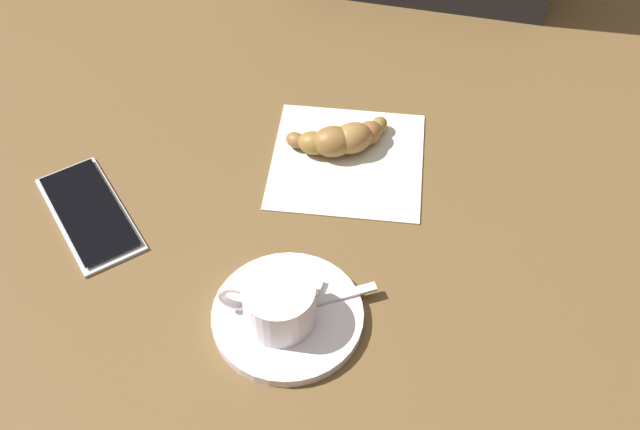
# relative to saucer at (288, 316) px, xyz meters

# --- Properties ---
(ground_plane) EXTENTS (1.80, 1.80, 0.00)m
(ground_plane) POSITION_rel_saucer_xyz_m (-0.11, 0.01, -0.01)
(ground_plane) COLOR brown
(saucer) EXTENTS (0.14, 0.14, 0.01)m
(saucer) POSITION_rel_saucer_xyz_m (0.00, 0.00, 0.00)
(saucer) COLOR white
(saucer) RESTS_ON ground
(espresso_cup) EXTENTS (0.07, 0.09, 0.05)m
(espresso_cup) POSITION_rel_saucer_xyz_m (0.00, -0.01, 0.03)
(espresso_cup) COLOR white
(espresso_cup) RESTS_ON saucer
(teaspoon) EXTENTS (0.05, 0.13, 0.01)m
(teaspoon) POSITION_rel_saucer_xyz_m (-0.00, -0.00, 0.01)
(teaspoon) COLOR silver
(teaspoon) RESTS_ON saucer
(sugar_packet) EXTENTS (0.04, 0.07, 0.01)m
(sugar_packet) POSITION_rel_saucer_xyz_m (-0.04, -0.00, 0.01)
(sugar_packet) COLOR white
(sugar_packet) RESTS_ON saucer
(napkin) EXTENTS (0.18, 0.18, 0.00)m
(napkin) POSITION_rel_saucer_xyz_m (-0.21, 0.06, -0.00)
(napkin) COLOR silver
(napkin) RESTS_ON ground
(croissant) EXTENTS (0.07, 0.12, 0.03)m
(croissant) POSITION_rel_saucer_xyz_m (-0.23, 0.05, 0.01)
(croissant) COLOR brown
(croissant) RESTS_ON napkin
(cell_phone) EXTENTS (0.16, 0.14, 0.01)m
(cell_phone) POSITION_rel_saucer_xyz_m (-0.13, -0.21, -0.00)
(cell_phone) COLOR #B7BABE
(cell_phone) RESTS_ON ground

